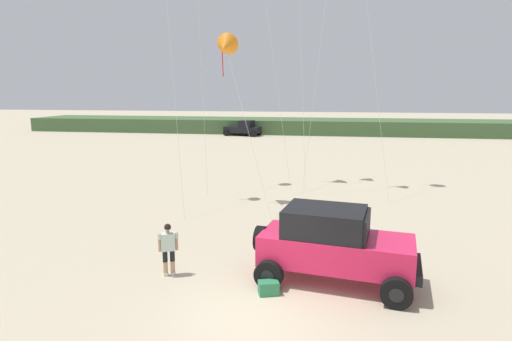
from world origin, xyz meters
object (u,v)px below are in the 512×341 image
object	(u,v)px
cooler_box	(269,288)
distant_pickup	(243,128)
person_watching	(168,247)
jeep	(334,244)
kite_pink_ribbon	(226,46)

from	to	relation	value
cooler_box	distant_pickup	xyz separation A→B (m)	(-9.22, 42.60, 0.75)
person_watching	distant_pickup	size ratio (longest dim) A/B	0.34
cooler_box	person_watching	bearing A→B (deg)	148.65
cooler_box	distant_pickup	distance (m)	43.59
jeep	distant_pickup	size ratio (longest dim) A/B	1.02
jeep	cooler_box	xyz separation A→B (m)	(-1.78, -1.10, -1.01)
person_watching	jeep	bearing A→B (deg)	4.30
jeep	cooler_box	bearing A→B (deg)	-148.20
cooler_box	kite_pink_ribbon	size ratio (longest dim) A/B	0.07
jeep	kite_pink_ribbon	size ratio (longest dim) A/B	0.60
cooler_box	distant_pickup	bearing A→B (deg)	83.61
distant_pickup	kite_pink_ribbon	bearing A→B (deg)	-80.11
person_watching	distant_pickup	bearing A→B (deg)	98.16
kite_pink_ribbon	distant_pickup	bearing A→B (deg)	99.89
cooler_box	kite_pink_ribbon	world-z (taller)	kite_pink_ribbon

